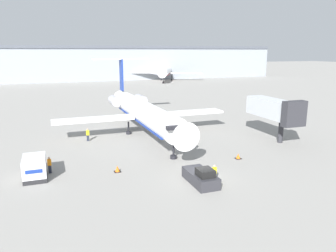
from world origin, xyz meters
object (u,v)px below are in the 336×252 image
(jet_bridge, at_px, (275,109))
(luggage_cart, at_px, (35,168))
(worker_by_wing, at_px, (88,134))
(worker_on_apron, at_px, (50,165))
(airplane_parked_far_left, at_px, (166,71))
(airplane_main, at_px, (143,111))
(worker_near_tug, at_px, (214,173))
(traffic_cone_right, at_px, (238,156))
(pushback_tug, at_px, (201,177))
(traffic_cone_left, at_px, (117,169))

(jet_bridge, bearing_deg, luggage_cart, -172.92)
(worker_by_wing, bearing_deg, worker_on_apron, -114.70)
(worker_on_apron, relative_size, airplane_parked_far_left, 0.06)
(airplane_main, distance_m, luggage_cart, 20.40)
(worker_near_tug, distance_m, traffic_cone_right, 7.80)
(airplane_main, xyz_separation_m, worker_near_tug, (1.46, -20.27, -2.75))
(pushback_tug, height_order, worker_by_wing, worker_by_wing)
(traffic_cone_left, relative_size, jet_bridge, 0.07)
(worker_near_tug, bearing_deg, jet_bridge, 35.35)
(pushback_tug, xyz_separation_m, jet_bridge, (16.75, 10.90, 3.78))
(worker_near_tug, bearing_deg, traffic_cone_right, 40.66)
(luggage_cart, xyz_separation_m, jet_bridge, (31.85, 3.96, 3.33))
(luggage_cart, distance_m, traffic_cone_right, 22.61)
(pushback_tug, relative_size, airplane_parked_far_left, 0.15)
(airplane_main, xyz_separation_m, traffic_cone_left, (-7.03, -14.54, -3.28))
(jet_bridge, bearing_deg, traffic_cone_left, -167.92)
(worker_by_wing, distance_m, worker_on_apron, 12.58)
(worker_by_wing, height_order, traffic_cone_right, worker_by_wing)
(pushback_tug, distance_m, luggage_cart, 16.63)
(worker_by_wing, height_order, airplane_parked_far_left, airplane_parked_far_left)
(luggage_cart, bearing_deg, worker_by_wing, 61.71)
(luggage_cart, xyz_separation_m, worker_near_tug, (16.62, -6.85, -0.26))
(luggage_cart, distance_m, jet_bridge, 32.27)
(pushback_tug, xyz_separation_m, traffic_cone_right, (7.43, 5.17, -0.37))
(pushback_tug, distance_m, worker_by_wing, 21.09)
(worker_near_tug, xyz_separation_m, worker_by_wing, (-9.96, 19.23, 0.10))
(traffic_cone_left, bearing_deg, luggage_cart, 172.20)
(worker_near_tug, relative_size, airplane_parked_far_left, 0.05)
(luggage_cart, xyz_separation_m, traffic_cone_left, (8.14, -1.12, -0.79))
(luggage_cart, bearing_deg, jet_bridge, 7.08)
(worker_by_wing, xyz_separation_m, traffic_cone_right, (15.86, -14.16, -0.66))
(worker_on_apron, xyz_separation_m, traffic_cone_right, (21.12, -2.73, -0.64))
(airplane_parked_far_left, bearing_deg, luggage_cart, -116.64)
(pushback_tug, relative_size, jet_bridge, 0.48)
(airplane_main, relative_size, worker_on_apron, 17.63)
(pushback_tug, bearing_deg, airplane_parked_far_left, 71.87)
(traffic_cone_left, height_order, jet_bridge, jet_bridge)
(airplane_main, distance_m, jet_bridge, 19.21)
(pushback_tug, relative_size, worker_on_apron, 2.60)
(worker_near_tug, relative_size, traffic_cone_right, 2.31)
(worker_on_apron, bearing_deg, jet_bridge, 5.63)
(pushback_tug, height_order, traffic_cone_right, pushback_tug)
(airplane_main, height_order, worker_by_wing, airplane_main)
(worker_on_apron, bearing_deg, airplane_main, 42.19)
(worker_near_tug, xyz_separation_m, traffic_cone_right, (5.90, 5.07, -0.56))
(pushback_tug, distance_m, traffic_cone_right, 9.05)
(traffic_cone_right, bearing_deg, worker_on_apron, 172.63)
(worker_on_apron, relative_size, traffic_cone_right, 2.51)
(traffic_cone_right, bearing_deg, pushback_tug, -145.17)
(luggage_cart, relative_size, traffic_cone_right, 5.17)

